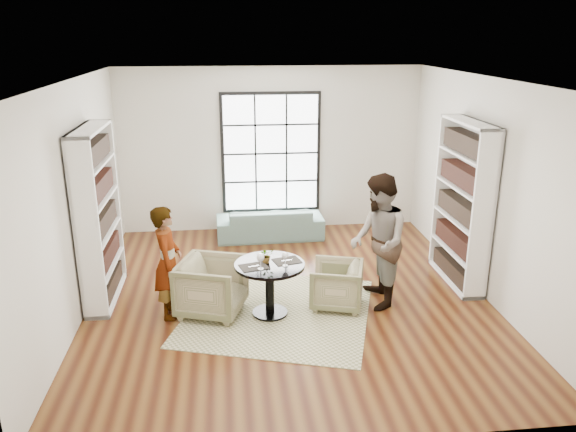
{
  "coord_description": "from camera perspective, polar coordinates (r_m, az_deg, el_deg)",
  "views": [
    {
      "loc": [
        -0.8,
        -7.13,
        3.58
      ],
      "look_at": [
        0.03,
        0.4,
        1.07
      ],
      "focal_mm": 35.0,
      "sensor_mm": 36.0,
      "label": 1
    }
  ],
  "objects": [
    {
      "name": "ground",
      "position": [
        8.02,
        0.09,
        -8.22
      ],
      "size": [
        6.0,
        6.0,
        0.0
      ],
      "primitive_type": "plane",
      "color": "brown"
    },
    {
      "name": "room_shell",
      "position": [
        8.05,
        -0.34,
        1.54
      ],
      "size": [
        6.0,
        6.01,
        6.0
      ],
      "color": "silver",
      "rests_on": "ground"
    },
    {
      "name": "sofa",
      "position": [
        10.16,
        -1.86,
        -0.68
      ],
      "size": [
        1.92,
        0.79,
        0.56
      ],
      "primitive_type": "imported",
      "rotation": [
        0.0,
        0.0,
        3.17
      ],
      "color": "slate",
      "rests_on": "ground"
    },
    {
      "name": "placemat_right",
      "position": [
        7.33,
        -0.12,
        -4.57
      ],
      "size": [
        0.4,
        0.34,
        0.01
      ],
      "primitive_type": "cube",
      "rotation": [
        0.0,
        0.0,
        0.27
      ],
      "color": "black",
      "rests_on": "pedestal_table"
    },
    {
      "name": "person_right",
      "position": [
        7.56,
        9.15,
        -2.6
      ],
      "size": [
        0.74,
        0.93,
        1.83
      ],
      "primitive_type": "imported",
      "rotation": [
        0.0,
        0.0,
        -1.63
      ],
      "color": "gray",
      "rests_on": "ground"
    },
    {
      "name": "rug",
      "position": [
        7.63,
        -0.99,
        -9.64
      ],
      "size": [
        2.96,
        2.96,
        0.01
      ],
      "primitive_type": "cube",
      "rotation": [
        0.0,
        0.0,
        -0.3
      ],
      "color": "beige",
      "rests_on": "ground"
    },
    {
      "name": "person_left",
      "position": [
        7.4,
        -12.13,
        -4.62
      ],
      "size": [
        0.36,
        0.55,
        1.5
      ],
      "primitive_type": "imported",
      "rotation": [
        0.0,
        0.0,
        1.57
      ],
      "color": "gray",
      "rests_on": "ground"
    },
    {
      "name": "cutlery_left",
      "position": [
        7.16,
        -3.5,
        -5.11
      ],
      "size": [
        0.19,
        0.25,
        0.01
      ],
      "primitive_type": null,
      "rotation": [
        0.0,
        0.0,
        0.27
      ],
      "color": "silver",
      "rests_on": "placemat_left"
    },
    {
      "name": "cutlery_right",
      "position": [
        7.33,
        -0.12,
        -4.52
      ],
      "size": [
        0.19,
        0.25,
        0.01
      ],
      "primitive_type": null,
      "rotation": [
        0.0,
        0.0,
        0.27
      ],
      "color": "silver",
      "rests_on": "placemat_right"
    },
    {
      "name": "pedestal_table",
      "position": [
        7.34,
        -1.87,
        -6.29
      ],
      "size": [
        0.91,
        0.91,
        0.73
      ],
      "rotation": [
        0.0,
        0.0,
        0.27
      ],
      "color": "black",
      "rests_on": "ground"
    },
    {
      "name": "wine_glass_left",
      "position": [
        7.04,
        -2.81,
        -4.28
      ],
      "size": [
        0.1,
        0.1,
        0.21
      ],
      "color": "silver",
      "rests_on": "pedestal_table"
    },
    {
      "name": "flower_centerpiece",
      "position": [
        7.25,
        -2.21,
        -4.02
      ],
      "size": [
        0.22,
        0.2,
        0.2
      ],
      "primitive_type": "imported",
      "rotation": [
        0.0,
        0.0,
        0.3
      ],
      "color": "gray",
      "rests_on": "pedestal_table"
    },
    {
      "name": "placemat_left",
      "position": [
        7.16,
        -3.5,
        -5.16
      ],
      "size": [
        0.4,
        0.34,
        0.01
      ],
      "primitive_type": "cube",
      "rotation": [
        0.0,
        0.0,
        0.27
      ],
      "color": "black",
      "rests_on": "pedestal_table"
    },
    {
      "name": "armchair_left",
      "position": [
        7.51,
        -7.73,
        -7.14
      ],
      "size": [
        1.03,
        1.02,
        0.75
      ],
      "primitive_type": "imported",
      "rotation": [
        0.0,
        0.0,
        1.25
      ],
      "color": "tan",
      "rests_on": "ground"
    },
    {
      "name": "armchair_right",
      "position": [
        7.67,
        4.93,
        -6.99
      ],
      "size": [
        0.84,
        0.83,
        0.62
      ],
      "primitive_type": "imported",
      "rotation": [
        0.0,
        0.0,
        -1.85
      ],
      "color": "tan",
      "rests_on": "ground"
    },
    {
      "name": "wine_glass_right",
      "position": [
        7.13,
        -0.29,
        -4.09
      ],
      "size": [
        0.09,
        0.09,
        0.19
      ],
      "color": "silver",
      "rests_on": "pedestal_table"
    }
  ]
}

